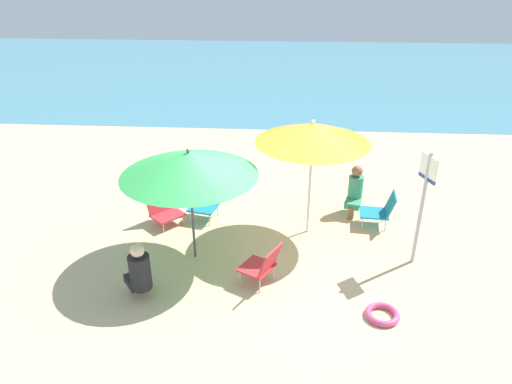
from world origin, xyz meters
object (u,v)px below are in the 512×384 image
Objects in this scene: beach_chair_c at (381,209)px; swim_ring at (382,314)px; beach_chair_d at (164,208)px; person_a at (355,190)px; umbrella_green at (189,164)px; beach_chair_b at (206,200)px; umbrella_orange at (313,133)px; beach_chair_a at (263,264)px; warning_sign at (424,195)px; person_b at (139,272)px.

beach_chair_c reaches higher than swim_ring.
beach_chair_d is 3.67m from person_a.
umbrella_green is 1.92m from beach_chair_b.
umbrella_orange is 2.34m from beach_chair_a.
umbrella_orange is 1.10× the size of warning_sign.
beach_chair_c is (3.29, -0.14, -0.01)m from beach_chair_b.
person_a is at bearing 40.98° from umbrella_orange.
beach_chair_a is 1.47× the size of swim_ring.
beach_chair_a reaches higher than swim_ring.
umbrella_green is 4.45× the size of swim_ring.
umbrella_orange reaches higher than person_a.
umbrella_green is 3.22× the size of beach_chair_c.
swim_ring is (2.91, -2.68, -0.31)m from beach_chair_b.
beach_chair_d is (-0.75, -0.29, -0.05)m from beach_chair_b.
person_b is (-2.50, -2.05, -1.44)m from umbrella_orange.
person_b is (-3.42, -2.85, -0.03)m from person_a.
beach_chair_c is at bearing -108.52° from beach_chair_a.
person_a is at bearing 95.94° from warning_sign.
person_a is at bearing 52.90° from beach_chair_d.
warning_sign reaches higher than swim_ring.
umbrella_green is 2.23× the size of person_a.
beach_chair_b is (-0.03, 1.38, -1.34)m from umbrella_green.
umbrella_orange is at bearing 134.08° from warning_sign.
beach_chair_d is at bearing 7.92° from beach_chair_c.
person_a is 3.08m from swim_ring.
umbrella_orange is 2.24× the size of person_b.
swim_ring is (2.88, -1.30, -1.65)m from umbrella_green.
warning_sign is at bearing 84.24° from beach_chair_b.
umbrella_orange is at bearing -87.96° from person_b.
umbrella_green is at bearing 155.68° from swim_ring.
beach_chair_c is at bearing 56.60° from person_a.
person_a is at bearing -43.76° from beach_chair_c.
beach_chair_a is at bearing 159.91° from swim_ring.
beach_chair_b is at bearing -49.95° from person_b.
person_b is at bearing 37.10° from beach_chair_c.
beach_chair_d is (-1.96, 1.77, -0.07)m from beach_chair_a.
beach_chair_c is (3.26, 1.24, -1.35)m from umbrella_green.
beach_chair_c is 4.50m from person_b.
person_a is (3.61, 0.66, 0.19)m from beach_chair_d.
person_b is (0.19, -2.19, 0.16)m from beach_chair_d.
warning_sign is 1.98m from swim_ring.
umbrella_green reaches higher than beach_chair_d.
warning_sign is 4.00× the size of swim_ring.
umbrella_orange is 2.02m from warning_sign.
beach_chair_d is at bearing 146.87° from swim_ring.
beach_chair_b is at bearing 141.13° from warning_sign.
warning_sign is at bearing -111.38° from person_b.
beach_chair_d is (-4.04, -0.15, -0.04)m from beach_chair_c.
beach_chair_b is 3.29m from beach_chair_c.
umbrella_green is at bearing 162.01° from warning_sign.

